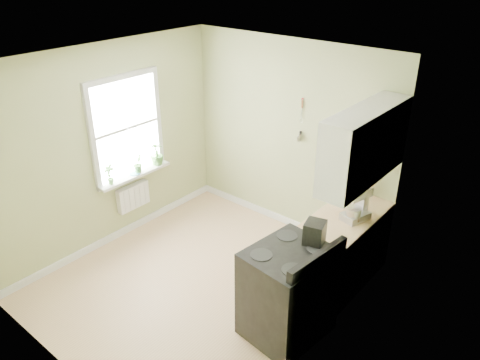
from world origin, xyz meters
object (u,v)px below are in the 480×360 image
Objects in this scene: stove at (288,292)px; coffee_maker at (314,238)px; kettle at (340,194)px; stand_mixer at (357,205)px.

stove is 0.64m from coffee_maker.
kettle is 1.15m from coffee_maker.
stove is 3.37× the size of coffee_maker.
stand_mixer is 2.30× the size of kettle.
stand_mixer is (0.12, 1.17, 0.57)m from stove.
stand_mixer is at bearing -34.90° from kettle.
kettle is (-0.35, 0.24, -0.09)m from stand_mixer.
stove is 2.74× the size of stand_mixer.
kettle is 0.53× the size of coffee_maker.
stove is at bearing -105.45° from coffee_maker.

